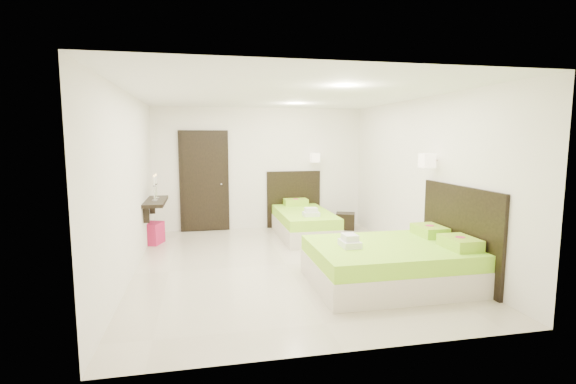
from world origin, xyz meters
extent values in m
plane|color=beige|center=(0.00, 0.00, 0.00)|extent=(5.50, 5.50, 0.00)
cube|color=beige|center=(0.73, 1.76, 0.16)|extent=(0.99, 1.98, 0.32)
cube|color=#84D522|center=(0.73, 1.76, 0.42)|extent=(0.98, 1.96, 0.20)
cube|color=black|center=(0.73, 2.72, 0.62)|extent=(1.19, 0.05, 1.24)
cube|color=#97CD25|center=(0.73, 2.50, 0.59)|extent=(0.50, 0.34, 0.14)
cylinder|color=#D13159|center=(0.73, 2.50, 0.66)|extent=(0.12, 0.12, 0.00)
cube|color=silver|center=(0.73, 1.21, 0.56)|extent=(0.30, 0.22, 0.08)
cube|color=silver|center=(0.73, 1.21, 0.63)|extent=(0.22, 0.16, 0.08)
cube|color=beige|center=(1.17, 2.57, 1.54)|extent=(0.18, 0.18, 0.20)
cylinder|color=#2D2116|center=(1.17, 2.65, 1.54)|extent=(0.03, 0.16, 0.03)
cube|color=beige|center=(1.20, -1.14, 0.17)|extent=(2.09, 1.57, 0.34)
cube|color=#84D522|center=(1.20, -1.14, 0.44)|extent=(2.07, 1.56, 0.21)
cube|color=black|center=(2.22, -1.14, 0.65)|extent=(0.05, 1.78, 1.31)
cube|color=#97CD25|center=(1.99, -1.51, 0.62)|extent=(0.36, 0.52, 0.15)
cylinder|color=#D13159|center=(1.99, -1.51, 0.69)|extent=(0.13, 0.13, 0.00)
cube|color=#97CD25|center=(1.99, -0.77, 0.62)|extent=(0.36, 0.52, 0.15)
cylinder|color=#D13159|center=(1.99, -0.77, 0.69)|extent=(0.13, 0.13, 0.00)
cube|color=silver|center=(0.63, -1.14, 0.59)|extent=(0.23, 0.31, 0.08)
cube|color=silver|center=(0.63, -1.14, 0.67)|extent=(0.17, 0.24, 0.08)
cube|color=beige|center=(2.07, -0.48, 1.62)|extent=(0.19, 0.19, 0.21)
cylinder|color=#2D2116|center=(2.15, -0.48, 1.62)|extent=(0.16, 0.03, 0.03)
cube|color=black|center=(1.78, 2.26, 0.18)|extent=(0.50, 0.47, 0.35)
cube|color=#A71641|center=(-2.21, 1.79, 0.20)|extent=(0.51, 0.51, 0.40)
cube|color=black|center=(-1.20, 2.71, 1.05)|extent=(1.02, 0.06, 2.14)
cube|color=black|center=(-1.20, 2.67, 1.05)|extent=(0.88, 0.04, 2.06)
cylinder|color=silver|center=(-0.85, 2.64, 1.00)|extent=(0.03, 0.10, 0.03)
cube|color=black|center=(-2.08, 1.60, 0.82)|extent=(0.35, 1.20, 0.06)
cube|color=black|center=(-2.19, 1.15, 0.67)|extent=(0.10, 0.04, 0.30)
cube|color=black|center=(-2.19, 2.05, 0.67)|extent=(0.10, 0.04, 0.30)
cylinder|color=silver|center=(-2.08, 1.45, 0.86)|extent=(0.10, 0.10, 0.02)
cylinder|color=silver|center=(-2.08, 1.45, 0.98)|extent=(0.02, 0.02, 0.22)
cone|color=silver|center=(-2.08, 1.45, 1.11)|extent=(0.07, 0.07, 0.04)
cylinder|color=white|center=(-2.08, 1.45, 1.20)|extent=(0.02, 0.02, 0.15)
sphere|color=#FFB23F|center=(-2.08, 1.45, 1.29)|extent=(0.02, 0.02, 0.02)
cylinder|color=silver|center=(-2.08, 1.75, 0.86)|extent=(0.10, 0.10, 0.02)
cylinder|color=silver|center=(-2.08, 1.75, 0.98)|extent=(0.02, 0.02, 0.22)
cone|color=silver|center=(-2.08, 1.75, 1.11)|extent=(0.07, 0.07, 0.04)
cylinder|color=white|center=(-2.08, 1.75, 1.20)|extent=(0.02, 0.02, 0.15)
sphere|color=#FFB23F|center=(-2.08, 1.75, 1.29)|extent=(0.02, 0.02, 0.02)
camera|label=1|loc=(-1.24, -6.18, 1.95)|focal=26.00mm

